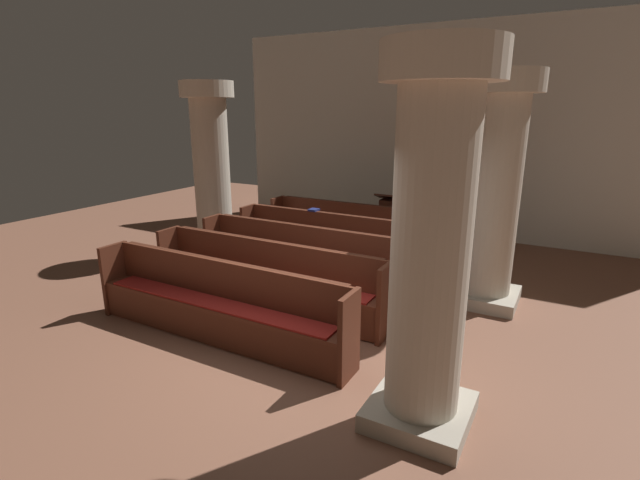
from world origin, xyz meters
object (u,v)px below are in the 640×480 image
(pew_row_0, at_px, (355,228))
(hymn_book, at_px, (314,210))
(pillar_aisle_side, at_px, (495,188))
(kneeler_box_blue, at_px, (434,290))
(pew_row_4, at_px, (216,300))
(pillar_far_side, at_px, (211,165))
(pew_row_3, at_px, (265,275))
(pew_row_2, at_px, (302,256))
(pew_row_1, at_px, (331,241))
(pillar_aisle_rear, at_px, (431,243))
(lectern, at_px, (387,223))

(pew_row_0, xyz_separation_m, hymn_book, (-0.47, -0.82, 0.47))
(pillar_aisle_side, height_order, kneeler_box_blue, pillar_aisle_side)
(pew_row_4, xyz_separation_m, pillar_aisle_side, (2.68, 2.81, 1.19))
(pew_row_4, height_order, pillar_far_side, pillar_far_side)
(pew_row_3, bearing_deg, pew_row_2, 90.00)
(pew_row_1, relative_size, pew_row_2, 1.00)
(pillar_far_side, xyz_separation_m, hymn_book, (2.16, 0.25, -0.71))
(hymn_book, xyz_separation_m, kneeler_box_blue, (2.46, -0.66, -0.86))
(pillar_aisle_rear, bearing_deg, hymn_book, 131.57)
(pillar_far_side, height_order, hymn_book, pillar_far_side)
(pew_row_0, distance_m, pew_row_2, 2.02)
(pew_row_0, height_order, pew_row_4, same)
(pew_row_0, bearing_deg, pew_row_3, -90.00)
(pew_row_0, bearing_deg, pillar_aisle_rear, -58.50)
(pew_row_0, distance_m, pew_row_3, 3.03)
(pew_row_2, xyz_separation_m, kneeler_box_blue, (1.99, 0.54, -0.38))
(pillar_aisle_rear, bearing_deg, kneeler_box_blue, 103.30)
(pillar_aisle_rear, bearing_deg, pew_row_2, 138.76)
(pew_row_0, relative_size, hymn_book, 19.78)
(pew_row_0, bearing_deg, pew_row_4, -90.00)
(pew_row_0, height_order, pillar_far_side, pillar_far_side)
(pillar_far_side, distance_m, pillar_aisle_rear, 6.24)
(pew_row_2, distance_m, pillar_aisle_side, 3.03)
(pew_row_4, bearing_deg, pillar_far_side, 131.48)
(pillar_far_side, bearing_deg, pillar_aisle_side, -1.73)
(pew_row_3, distance_m, lectern, 4.00)
(lectern, relative_size, hymn_book, 5.83)
(pew_row_3, relative_size, lectern, 3.39)
(pew_row_2, relative_size, pew_row_3, 1.00)
(pew_row_0, distance_m, kneeler_box_blue, 2.51)
(kneeler_box_blue, bearing_deg, pillar_far_side, 174.91)
(pillar_far_side, distance_m, hymn_book, 2.29)
(hymn_book, height_order, kneeler_box_blue, hymn_book)
(lectern, height_order, kneeler_box_blue, lectern)
(pew_row_0, height_order, pew_row_2, same)
(pew_row_2, height_order, kneeler_box_blue, pew_row_2)
(lectern, distance_m, hymn_book, 2.01)
(pillar_aisle_side, relative_size, pillar_far_side, 1.00)
(pew_row_4, height_order, pillar_aisle_rear, pillar_aisle_rear)
(pillar_aisle_side, distance_m, pillar_far_side, 5.30)
(pillar_aisle_rear, xyz_separation_m, hymn_book, (-3.14, 3.54, -0.71))
(pew_row_3, xyz_separation_m, pillar_aisle_side, (2.68, 1.80, 1.19))
(pillar_aisle_rear, xyz_separation_m, lectern, (-2.39, 5.33, -1.25))
(pillar_far_side, relative_size, kneeler_box_blue, 7.97)
(pew_row_4, distance_m, pillar_aisle_rear, 2.95)
(pew_row_0, bearing_deg, pew_row_1, -90.00)
(pew_row_0, bearing_deg, kneeler_box_blue, -36.65)
(pew_row_4, xyz_separation_m, pillar_far_side, (-2.63, 2.97, 1.19))
(pew_row_0, xyz_separation_m, pew_row_2, (0.00, -2.02, 0.00))
(pew_row_1, xyz_separation_m, lectern, (0.28, 1.97, -0.06))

